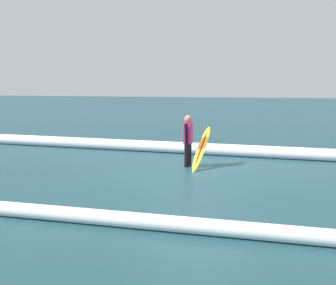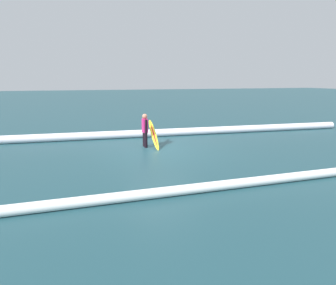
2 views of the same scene
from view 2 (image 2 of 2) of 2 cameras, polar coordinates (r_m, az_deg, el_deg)
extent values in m
plane|color=#1E454D|center=(12.64, -1.54, -1.43)|extent=(142.56, 142.56, 0.00)
cylinder|color=black|center=(13.32, -4.46, 0.64)|extent=(0.14, 0.14, 0.64)
cylinder|color=black|center=(13.06, -4.16, 0.42)|extent=(0.14, 0.14, 0.64)
cube|color=#D82672|center=(13.08, -4.36, 3.17)|extent=(0.21, 0.34, 0.58)
sphere|color=#A96A53|center=(13.03, -4.38, 4.89)|extent=(0.22, 0.22, 0.22)
cylinder|color=black|center=(13.29, -4.58, 3.30)|extent=(0.09, 0.19, 0.60)
cylinder|color=black|center=(12.88, -4.12, 3.03)|extent=(0.09, 0.16, 0.60)
ellipsoid|color=yellow|center=(13.25, -2.70, 1.51)|extent=(0.30, 1.71, 1.08)
ellipsoid|color=red|center=(13.25, -2.70, 1.53)|extent=(0.14, 1.37, 0.88)
cylinder|color=white|center=(15.61, -1.45, 1.84)|extent=(21.04, 1.41, 0.38)
cylinder|color=white|center=(7.96, 5.16, -8.58)|extent=(22.62, 0.47, 0.26)
camera|label=1|loc=(6.15, 69.65, -1.70)|focal=49.02mm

